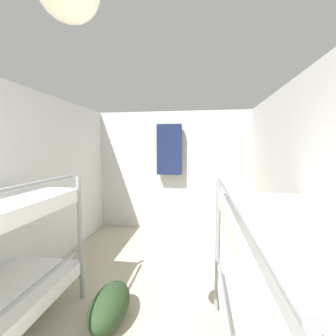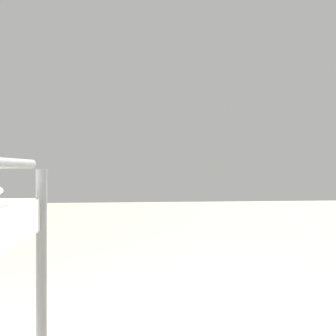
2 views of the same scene
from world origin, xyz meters
name	(u,v)px [view 1 (image 1 of 2)]	position (x,y,z in m)	size (l,w,h in m)	color
wall_right	(317,203)	(1.42, 2.25, 1.10)	(0.06, 4.61, 2.20)	silver
wall_back	(173,171)	(0.00, 4.52, 1.10)	(2.91, 0.06, 2.20)	silver
bunk_stack_right_near	(311,327)	(1.03, 1.41, 0.71)	(0.74, 1.87, 1.29)	gray
duffel_bag	(110,306)	(-0.25, 2.11, 0.16)	(0.31, 0.57, 0.31)	#23381E
hanging_coat	(169,150)	(-0.05, 4.37, 1.50)	(0.44, 0.12, 0.90)	#192347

